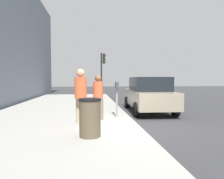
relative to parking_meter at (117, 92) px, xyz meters
name	(u,v)px	position (x,y,z in m)	size (l,w,h in m)	color
ground_plane	(138,129)	(-1.35, -0.54, -1.17)	(80.00, 80.00, 0.00)	#38383A
sidewalk_slab	(46,129)	(-1.35, 2.46, -1.09)	(28.00, 6.00, 0.15)	#A8A59E
parking_meter	(117,92)	(0.00, 0.00, 0.00)	(0.36, 0.12, 1.41)	gray
pedestrian_at_meter	(98,93)	(-0.31, 0.76, -0.04)	(0.43, 0.38, 1.68)	#726656
pedestrian_bystander	(81,91)	(-1.14, 1.37, 0.10)	(0.50, 0.41, 1.86)	tan
parked_sedan_near	(149,94)	(2.01, -1.89, -0.27)	(4.47, 2.10, 1.77)	gray
traffic_signal	(103,68)	(8.05, 0.07, 1.41)	(0.24, 0.44, 3.60)	black
trash_bin	(90,117)	(-2.63, 1.06, -0.51)	(0.59, 0.59, 1.01)	brown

